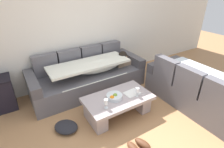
{
  "coord_description": "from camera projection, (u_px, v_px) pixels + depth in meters",
  "views": [
    {
      "loc": [
        -1.49,
        -1.59,
        2.2
      ],
      "look_at": [
        0.15,
        1.07,
        0.55
      ],
      "focal_mm": 28.47,
      "sensor_mm": 36.0,
      "label": 1
    }
  ],
  "objects": [
    {
      "name": "crumpled_garment",
      "position": [
        66.0,
        127.0,
        2.93
      ],
      "size": [
        0.5,
        0.51,
        0.12
      ],
      "primitive_type": "ellipsoid",
      "rotation": [
        0.0,
        0.0,
        2.21
      ],
      "color": "#232328",
      "rests_on": "ground_plane"
    },
    {
      "name": "wine_glass_near_right",
      "position": [
        137.0,
        91.0,
        3.11
      ],
      "size": [
        0.07,
        0.07,
        0.17
      ],
      "color": "silver",
      "rests_on": "coffee_table"
    },
    {
      "name": "couch_along_wall",
      "position": [
        90.0,
        76.0,
        3.95
      ],
      "size": [
        2.46,
        0.92,
        0.88
      ],
      "color": "#5A585F",
      "rests_on": "ground_plane"
    },
    {
      "name": "back_wall",
      "position": [
        80.0,
        24.0,
        3.91
      ],
      "size": [
        9.0,
        0.1,
        2.7
      ],
      "primitive_type": "cube",
      "color": "silver",
      "rests_on": "ground_plane"
    },
    {
      "name": "couch_near_window",
      "position": [
        199.0,
        90.0,
        3.4
      ],
      "size": [
        0.92,
        1.98,
        0.88
      ],
      "rotation": [
        0.0,
        0.0,
        1.57
      ],
      "color": "#5A585F",
      "rests_on": "ground_plane"
    },
    {
      "name": "coffee_table",
      "position": [
        118.0,
        104.0,
        3.2
      ],
      "size": [
        1.2,
        0.68,
        0.38
      ],
      "color": "#A5979A",
      "rests_on": "ground_plane"
    },
    {
      "name": "ground_plane",
      "position": [
        138.0,
        132.0,
        2.92
      ],
      "size": [
        14.0,
        14.0,
        0.0
      ],
      "primitive_type": "plane",
      "color": "#AC7B4F"
    },
    {
      "name": "open_magazine",
      "position": [
        132.0,
        93.0,
        3.24
      ],
      "size": [
        0.29,
        0.23,
        0.01
      ],
      "primitive_type": "cube",
      "rotation": [
        0.0,
        0.0,
        0.06
      ],
      "color": "white",
      "rests_on": "coffee_table"
    },
    {
      "name": "pair_of_shoes",
      "position": [
        138.0,
        146.0,
        2.61
      ],
      "size": [
        0.33,
        0.29,
        0.09
      ],
      "color": "#59331E",
      "rests_on": "ground_plane"
    },
    {
      "name": "fruit_bowl",
      "position": [
        114.0,
        97.0,
        3.08
      ],
      "size": [
        0.28,
        0.28,
        0.1
      ],
      "color": "silver",
      "rests_on": "coffee_table"
    },
    {
      "name": "wine_glass_near_left",
      "position": [
        106.0,
        102.0,
        2.81
      ],
      "size": [
        0.07,
        0.07,
        0.17
      ],
      "color": "silver",
      "rests_on": "coffee_table"
    }
  ]
}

